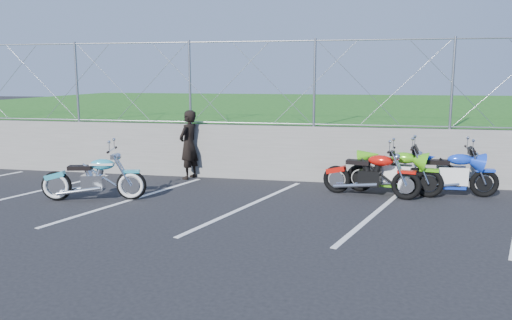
% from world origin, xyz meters
% --- Properties ---
extents(ground, '(90.00, 90.00, 0.00)m').
position_xyz_m(ground, '(0.00, 0.00, 0.00)').
color(ground, black).
rests_on(ground, ground).
extents(retaining_wall, '(30.00, 0.22, 1.30)m').
position_xyz_m(retaining_wall, '(0.00, 3.50, 0.65)').
color(retaining_wall, slate).
rests_on(retaining_wall, ground).
extents(grass_field, '(30.00, 20.00, 1.30)m').
position_xyz_m(grass_field, '(0.00, 13.50, 0.65)').
color(grass_field, '#1C5316').
rests_on(grass_field, ground).
extents(chain_link_fence, '(28.00, 0.03, 2.00)m').
position_xyz_m(chain_link_fence, '(0.00, 3.50, 2.30)').
color(chain_link_fence, gray).
rests_on(chain_link_fence, retaining_wall).
extents(parking_lines, '(18.29, 4.31, 0.01)m').
position_xyz_m(parking_lines, '(1.20, 1.00, 0.00)').
color(parking_lines, silver).
rests_on(parking_lines, ground).
extents(cruiser_turquoise, '(2.04, 0.71, 1.03)m').
position_xyz_m(cruiser_turquoise, '(-3.10, 0.79, 0.41)').
color(cruiser_turquoise, black).
rests_on(cruiser_turquoise, ground).
extents(naked_orange, '(1.99, 0.72, 1.01)m').
position_xyz_m(naked_orange, '(2.33, 2.21, 0.43)').
color(naked_orange, black).
rests_on(naked_orange, ground).
extents(sportbike_green, '(1.98, 0.70, 1.04)m').
position_xyz_m(sportbike_green, '(2.80, 2.48, 0.45)').
color(sportbike_green, black).
rests_on(sportbike_green, ground).
extents(sportbike_blue, '(1.96, 0.70, 1.01)m').
position_xyz_m(sportbike_blue, '(3.92, 2.56, 0.44)').
color(sportbike_blue, black).
rests_on(sportbike_blue, ground).
extents(person_standing, '(0.55, 0.69, 1.66)m').
position_xyz_m(person_standing, '(-1.96, 3.20, 0.83)').
color(person_standing, black).
rests_on(person_standing, ground).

